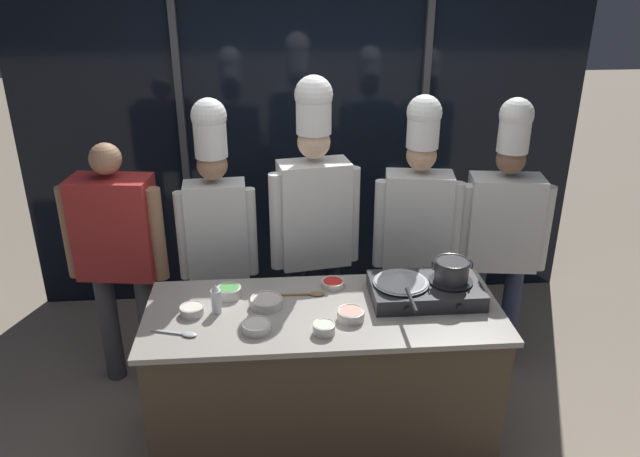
# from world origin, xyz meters

# --- Properties ---
(ground_plane) EXTENTS (24.00, 24.00, 0.00)m
(ground_plane) POSITION_xyz_m (0.00, 0.00, 0.00)
(ground_plane) COLOR gray
(window_wall_back) EXTENTS (4.18, 0.09, 2.70)m
(window_wall_back) POSITION_xyz_m (0.00, 1.76, 1.35)
(window_wall_back) COLOR black
(window_wall_back) RESTS_ON ground_plane
(demo_counter) EXTENTS (1.85, 0.74, 0.88)m
(demo_counter) POSITION_xyz_m (0.00, 0.00, 0.44)
(demo_counter) COLOR #4C3D2D
(demo_counter) RESTS_ON ground_plane
(portable_stove) EXTENTS (0.58, 0.37, 0.10)m
(portable_stove) POSITION_xyz_m (0.55, 0.08, 0.93)
(portable_stove) COLOR #28282B
(portable_stove) RESTS_ON demo_counter
(frying_pan) EXTENTS (0.30, 0.51, 0.05)m
(frying_pan) POSITION_xyz_m (0.42, 0.08, 1.01)
(frying_pan) COLOR #ADAFB5
(frying_pan) RESTS_ON portable_stove
(stock_pot) EXTENTS (0.21, 0.18, 0.12)m
(stock_pot) POSITION_xyz_m (0.68, 0.08, 1.04)
(stock_pot) COLOR #333335
(stock_pot) RESTS_ON portable_stove
(squeeze_bottle_clear) EXTENTS (0.05, 0.05, 0.16)m
(squeeze_bottle_clear) POSITION_xyz_m (-0.55, 0.02, 0.96)
(squeeze_bottle_clear) COLOR white
(squeeze_bottle_clear) RESTS_ON demo_counter
(prep_bowl_bean_sprouts) EXTENTS (0.11, 0.11, 0.05)m
(prep_bowl_bean_sprouts) POSITION_xyz_m (-0.02, -0.22, 0.91)
(prep_bowl_bean_sprouts) COLOR silver
(prep_bowl_bean_sprouts) RESTS_ON demo_counter
(prep_bowl_garlic) EXTENTS (0.12, 0.12, 0.05)m
(prep_bowl_garlic) POSITION_xyz_m (-0.67, 0.01, 0.91)
(prep_bowl_garlic) COLOR silver
(prep_bowl_garlic) RESTS_ON demo_counter
(prep_bowl_shrimp) EXTENTS (0.14, 0.14, 0.05)m
(prep_bowl_shrimp) POSITION_xyz_m (0.13, -0.10, 0.91)
(prep_bowl_shrimp) COLOR silver
(prep_bowl_shrimp) RESTS_ON demo_counter
(prep_bowl_scallions) EXTENTS (0.13, 0.13, 0.06)m
(prep_bowl_scallions) POSITION_xyz_m (-0.50, 0.17, 0.92)
(prep_bowl_scallions) COLOR silver
(prep_bowl_scallions) RESTS_ON demo_counter
(prep_bowl_onion) EXTENTS (0.17, 0.17, 0.05)m
(prep_bowl_onion) POSITION_xyz_m (-0.30, 0.06, 0.91)
(prep_bowl_onion) COLOR silver
(prep_bowl_onion) RESTS_ON demo_counter
(prep_bowl_rice) EXTENTS (0.14, 0.14, 0.05)m
(prep_bowl_rice) POSITION_xyz_m (-0.34, -0.17, 0.91)
(prep_bowl_rice) COLOR silver
(prep_bowl_rice) RESTS_ON demo_counter
(prep_bowl_bell_pepper) EXTENTS (0.13, 0.13, 0.04)m
(prep_bowl_bell_pepper) POSITION_xyz_m (0.07, 0.24, 0.90)
(prep_bowl_bell_pepper) COLOR silver
(prep_bowl_bell_pepper) RESTS_ON demo_counter
(serving_spoon_slotted) EXTENTS (0.24, 0.10, 0.02)m
(serving_spoon_slotted) POSITION_xyz_m (-0.70, -0.18, 0.89)
(serving_spoon_slotted) COLOR #B2B5BA
(serving_spoon_slotted) RESTS_ON demo_counter
(serving_spoon_solid) EXTENTS (0.24, 0.05, 0.02)m
(serving_spoon_solid) POSITION_xyz_m (-0.06, 0.16, 0.89)
(serving_spoon_solid) COLOR olive
(serving_spoon_solid) RESTS_ON demo_counter
(person_guest) EXTENTS (0.61, 0.31, 1.60)m
(person_guest) POSITION_xyz_m (-1.19, 0.70, 0.96)
(person_guest) COLOR #4C4C51
(person_guest) RESTS_ON ground_plane
(chef_head) EXTENTS (0.48, 0.21, 1.84)m
(chef_head) POSITION_xyz_m (-0.59, 0.69, 1.09)
(chef_head) COLOR #2D3856
(chef_head) RESTS_ON ground_plane
(chef_sous) EXTENTS (0.55, 0.28, 1.96)m
(chef_sous) POSITION_xyz_m (-0.00, 0.70, 1.15)
(chef_sous) COLOR #2D3856
(chef_sous) RESTS_ON ground_plane
(chef_line) EXTENTS (0.53, 0.27, 1.84)m
(chef_line) POSITION_xyz_m (0.64, 0.71, 1.07)
(chef_line) COLOR #2D3856
(chef_line) RESTS_ON ground_plane
(chef_pastry) EXTENTS (0.57, 0.28, 1.82)m
(chef_pastry) POSITION_xyz_m (1.18, 0.69, 1.03)
(chef_pastry) COLOR #2D3856
(chef_pastry) RESTS_ON ground_plane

